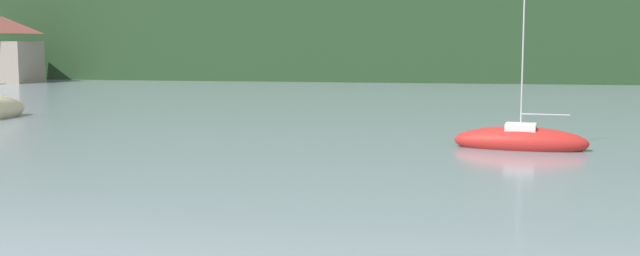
# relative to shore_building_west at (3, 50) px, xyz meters

# --- Properties ---
(wooded_hillside) EXTENTS (352.00, 47.11, 46.23)m
(wooded_hillside) POSITION_rel_shore_building_west_xyz_m (50.78, 33.08, 3.72)
(wooded_hillside) COLOR #264223
(wooded_hillside) RESTS_ON ground_plane
(shore_building_west) EXTENTS (6.44, 5.22, 6.59)m
(shore_building_west) POSITION_rel_shore_building_west_xyz_m (0.00, 0.00, 0.00)
(shore_building_west) COLOR gray
(shore_building_west) RESTS_ON ground_plane
(sailboat_far_3) EXTENTS (5.38, 2.38, 7.43)m
(sailboat_far_3) POSITION_rel_shore_building_west_xyz_m (47.57, -40.27, -2.92)
(sailboat_far_3) COLOR red
(sailboat_far_3) RESTS_ON ground_plane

